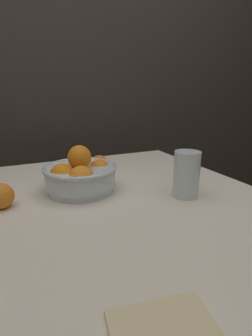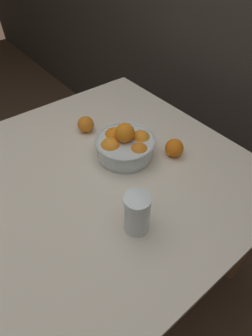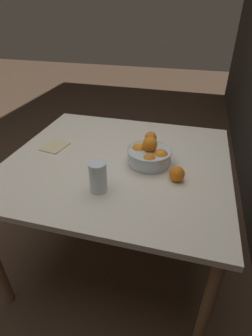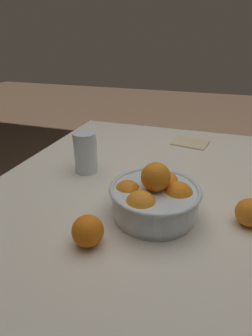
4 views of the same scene
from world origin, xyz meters
The scene contains 7 objects.
back_wall centered at (0.00, 0.91, 1.30)m, with size 8.00×0.05×2.60m, color #38332D.
dining_table centered at (0.00, 0.00, 0.69)m, with size 1.11×1.19×0.76m.
fruit_bowl centered at (0.00, 0.17, 0.82)m, with size 0.24×0.24×0.15m.
juice_glass centered at (0.29, -0.01, 0.82)m, with size 0.08×0.08×0.14m.
orange_loose_near_bowl centered at (0.12, 0.33, 0.80)m, with size 0.07×0.07×0.07m, color orange.
orange_loose_front centered at (-0.24, 0.14, 0.80)m, with size 0.07×0.07×0.07m, color orange.
napkin centered at (-0.04, -0.40, 0.77)m, with size 0.15×0.12×0.01m, color beige.
Camera 1 is at (-0.20, -0.63, 1.08)m, focal length 28.00 mm.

